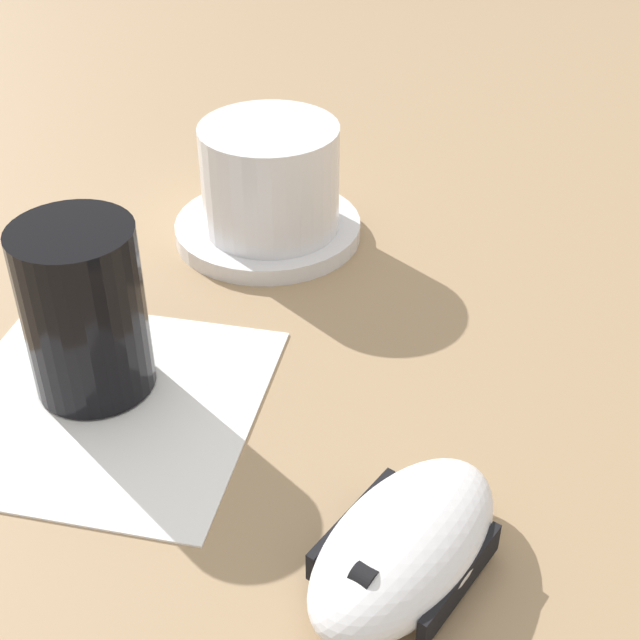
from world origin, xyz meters
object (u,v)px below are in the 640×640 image
object	(u,v)px
coffee_cup	(269,176)
computer_mouse	(405,546)
drinking_glass	(84,310)
saucer	(268,229)

from	to	relation	value
coffee_cup	computer_mouse	size ratio (longest dim) A/B	0.85
coffee_cup	drinking_glass	xyz separation A→B (m)	(0.03, 0.17, 0.00)
computer_mouse	drinking_glass	size ratio (longest dim) A/B	1.33
saucer	coffee_cup	size ratio (longest dim) A/B	1.19
saucer	computer_mouse	distance (m)	0.28
coffee_cup	saucer	bearing A→B (deg)	-37.49
saucer	drinking_glass	xyz separation A→B (m)	(0.03, 0.17, 0.04)
computer_mouse	drinking_glass	world-z (taller)	drinking_glass
saucer	drinking_glass	world-z (taller)	drinking_glass
coffee_cup	drinking_glass	world-z (taller)	drinking_glass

